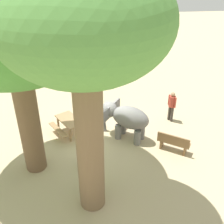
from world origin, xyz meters
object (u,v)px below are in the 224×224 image
object	(u,v)px
picnic_table_near	(70,123)
shade_tree_main	(9,13)
wooden_bench	(173,142)
shade_tree_secondary	(84,31)
market_stall_orange	(93,49)
feed_bucket	(84,162)
market_stall_teal	(58,51)
elephant	(125,118)
person_handler	(172,104)

from	to	relation	value
picnic_table_near	shade_tree_main	bearing A→B (deg)	119.59
wooden_bench	picnic_table_near	bearing A→B (deg)	-169.14
shade_tree_secondary	market_stall_orange	world-z (taller)	shade_tree_secondary
picnic_table_near	shade_tree_secondary	bearing A→B (deg)	161.05
shade_tree_main	shade_tree_secondary	size ratio (longest dim) A/B	1.08
shade_tree_secondary	feed_bucket	world-z (taller)	shade_tree_secondary
shade_tree_main	market_stall_teal	xyz separation A→B (m)	(0.28, 11.73, -4.87)
market_stall_orange	feed_bucket	distance (m)	11.96
elephant	shade_tree_main	world-z (taller)	shade_tree_main
person_handler	feed_bucket	size ratio (longest dim) A/B	4.50
elephant	market_stall_teal	xyz separation A→B (m)	(-3.61, 10.05, 0.08)
elephant	picnic_table_near	size ratio (longest dim) A/B	1.12
picnic_table_near	person_handler	bearing A→B (deg)	-113.40
picnic_table_near	market_stall_teal	world-z (taller)	market_stall_teal
shade_tree_secondary	wooden_bench	size ratio (longest dim) A/B	5.59
elephant	market_stall_orange	distance (m)	10.10
person_handler	picnic_table_near	bearing A→B (deg)	-22.94
market_stall_teal	feed_bucket	distance (m)	12.03
person_handler	market_stall_teal	size ratio (longest dim) A/B	0.64
market_stall_teal	market_stall_orange	size ratio (longest dim) A/B	1.00
elephant	wooden_bench	world-z (taller)	elephant
elephant	shade_tree_main	size ratio (longest dim) A/B	0.27
person_handler	shade_tree_main	size ratio (longest dim) A/B	0.19
person_handler	elephant	bearing A→B (deg)	-4.54
feed_bucket	wooden_bench	bearing A→B (deg)	7.68
elephant	picnic_table_near	xyz separation A→B (m)	(-2.57, 0.59, -0.47)
shade_tree_secondary	market_stall_orange	bearing A→B (deg)	87.14
feed_bucket	market_stall_orange	bearing A→B (deg)	85.33
wooden_bench	market_stall_teal	bearing A→B (deg)	149.72
wooden_bench	market_stall_teal	world-z (taller)	market_stall_teal
elephant	shade_tree_secondary	world-z (taller)	shade_tree_secondary
market_stall_teal	picnic_table_near	bearing A→B (deg)	-83.74
elephant	shade_tree_secondary	distance (m)	6.40
person_handler	wooden_bench	bearing A→B (deg)	46.09
elephant	feed_bucket	distance (m)	2.85
market_stall_orange	shade_tree_secondary	bearing A→B (deg)	-92.86
shade_tree_secondary	market_stall_teal	world-z (taller)	shade_tree_secondary
elephant	shade_tree_secondary	bearing A→B (deg)	100.08
wooden_bench	feed_bucket	bearing A→B (deg)	-138.55
market_stall_teal	shade_tree_secondary	bearing A→B (deg)	-82.14
wooden_bench	market_stall_teal	size ratio (longest dim) A/B	0.55
shade_tree_secondary	shade_tree_main	bearing A→B (deg)	136.28
picnic_table_near	market_stall_teal	xyz separation A→B (m)	(-1.04, 9.46, 0.55)
wooden_bench	market_stall_teal	distance (m)	12.65
market_stall_teal	wooden_bench	bearing A→B (deg)	-64.05
person_handler	market_stall_teal	bearing A→B (deg)	-84.93
person_handler	shade_tree_main	world-z (taller)	shade_tree_main
picnic_table_near	market_stall_orange	xyz separation A→B (m)	(1.56, 9.46, 0.55)
person_handler	shade_tree_secondary	world-z (taller)	shade_tree_secondary
elephant	wooden_bench	distance (m)	2.39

